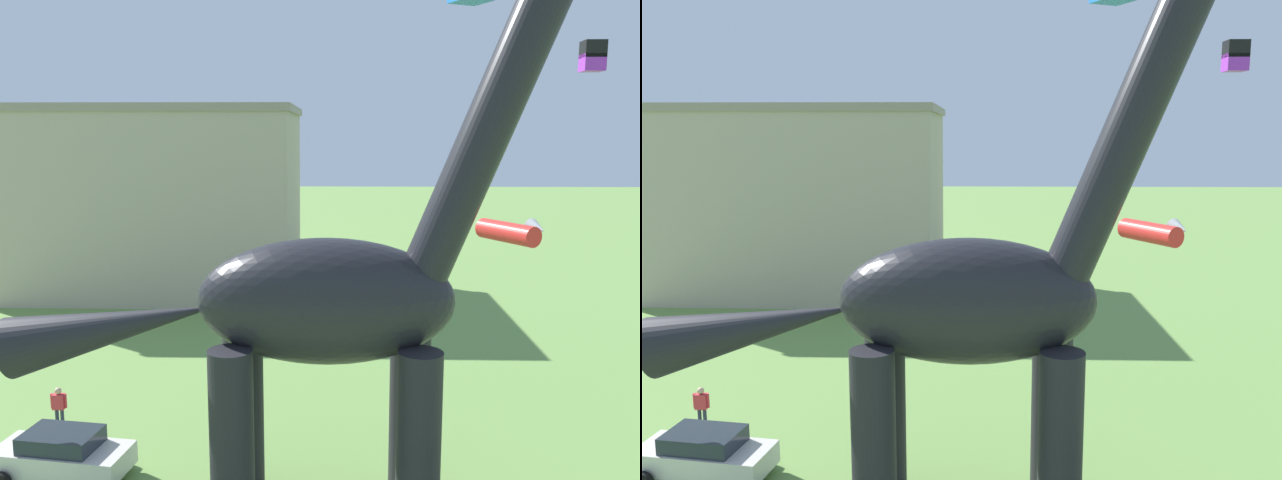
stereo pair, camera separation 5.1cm
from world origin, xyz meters
The scene contains 6 objects.
dinosaur_sculpture centered at (-1.69, 5.39, 6.22)m, with size 16.46×3.49×17.20m.
parked_sedan_left centered at (-9.90, 6.99, 0.81)m, with size 4.42×2.38×1.55m.
person_near_flyer centered at (-11.44, 10.42, 0.97)m, with size 0.60×0.27×1.61m.
kite_mid_left centered at (4.04, 7.69, 7.82)m, with size 2.27×2.23×0.65m.
kite_near_high centered at (8.76, 15.04, 13.75)m, with size 0.84×0.84×1.18m.
background_building_block centered at (-13.80, 33.79, 6.25)m, with size 19.40×13.54×12.49m.
Camera 2 is at (-1.24, -12.34, 10.81)m, focal length 37.44 mm.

